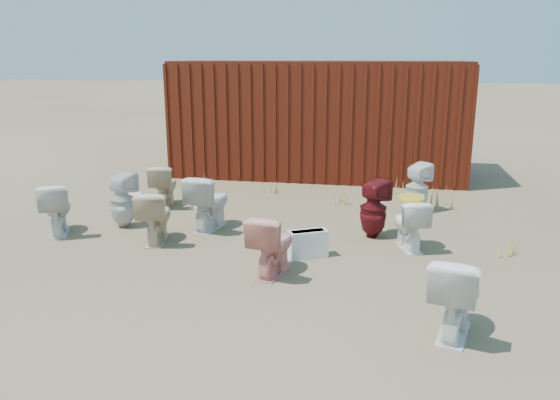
% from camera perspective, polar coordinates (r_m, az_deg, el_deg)
% --- Properties ---
extents(ground, '(100.00, 100.00, 0.00)m').
position_cam_1_polar(ground, '(7.21, -0.89, -5.43)').
color(ground, brown).
rests_on(ground, ground).
extents(shipping_container, '(6.00, 2.40, 2.40)m').
position_cam_1_polar(shipping_container, '(11.97, 4.14, 8.55)').
color(shipping_container, '#440E0B').
rests_on(shipping_container, ground).
extents(toilet_front_a, '(0.72, 0.85, 0.76)m').
position_cam_1_polar(toilet_front_a, '(8.46, -22.35, -0.80)').
color(toilet_front_a, white).
rests_on(toilet_front_a, ground).
extents(toilet_front_pink, '(0.54, 0.79, 0.74)m').
position_cam_1_polar(toilet_front_pink, '(6.39, -0.82, -4.59)').
color(toilet_front_pink, '#F79D8F').
rests_on(toilet_front_pink, ground).
extents(toilet_front_c, '(0.59, 0.87, 0.82)m').
position_cam_1_polar(toilet_front_c, '(8.11, -7.45, -0.19)').
color(toilet_front_c, white).
rests_on(toilet_front_c, ground).
extents(toilet_front_maroon, '(0.53, 0.53, 0.83)m').
position_cam_1_polar(toilet_front_maroon, '(7.78, 9.74, -0.89)').
color(toilet_front_maroon, '#5E1015').
rests_on(toilet_front_maroon, ground).
extents(toilet_front_e, '(0.61, 0.85, 0.78)m').
position_cam_1_polar(toilet_front_e, '(5.28, 17.87, -9.39)').
color(toilet_front_e, white).
rests_on(toilet_front_e, ground).
extents(toilet_back_a, '(0.46, 0.47, 0.82)m').
position_cam_1_polar(toilet_back_a, '(8.47, -16.15, -0.01)').
color(toilet_back_a, silver).
rests_on(toilet_back_a, ground).
extents(toilet_back_beige_left, '(0.51, 0.76, 0.72)m').
position_cam_1_polar(toilet_back_beige_left, '(9.50, -12.02, 1.50)').
color(toilet_back_beige_left, beige).
rests_on(toilet_back_beige_left, ground).
extents(toilet_back_beige_right, '(0.54, 0.79, 0.74)m').
position_cam_1_polar(toilet_back_beige_right, '(7.67, -12.91, -1.66)').
color(toilet_back_beige_right, beige).
rests_on(toilet_back_beige_right, ground).
extents(toilet_back_yellowlid, '(0.56, 0.75, 0.68)m').
position_cam_1_polar(toilet_back_yellowlid, '(7.44, 13.37, -2.42)').
color(toilet_back_yellowlid, white).
rests_on(toilet_back_yellowlid, ground).
extents(toilet_back_e, '(0.52, 0.52, 0.82)m').
position_cam_1_polar(toilet_back_e, '(9.21, 14.14, 1.26)').
color(toilet_back_e, white).
rests_on(toilet_back_e, ground).
extents(yellow_lid, '(0.35, 0.43, 0.02)m').
position_cam_1_polar(yellow_lid, '(7.34, 13.54, 0.23)').
color(yellow_lid, gold).
rests_on(yellow_lid, toilet_back_yellowlid).
extents(loose_tank, '(0.53, 0.41, 0.35)m').
position_cam_1_polar(loose_tank, '(6.98, 2.90, -4.60)').
color(loose_tank, white).
rests_on(loose_tank, ground).
extents(loose_lid_near, '(0.38, 0.50, 0.02)m').
position_cam_1_polar(loose_lid_near, '(9.47, -8.42, -0.56)').
color(loose_lid_near, beige).
rests_on(loose_lid_near, ground).
extents(loose_lid_far, '(0.53, 0.58, 0.02)m').
position_cam_1_polar(loose_lid_far, '(10.50, -15.24, 0.60)').
color(loose_lid_far, beige).
rests_on(loose_lid_far, ground).
extents(weed_clump_a, '(0.36, 0.36, 0.26)m').
position_cam_1_polar(weed_clump_a, '(10.61, -7.43, 1.78)').
color(weed_clump_a, '#AE9F45').
rests_on(weed_clump_a, ground).
extents(weed_clump_b, '(0.32, 0.32, 0.32)m').
position_cam_1_polar(weed_clump_b, '(9.56, 6.64, 0.55)').
color(weed_clump_b, '#AE9F45').
rests_on(weed_clump_b, ground).
extents(weed_clump_c, '(0.36, 0.36, 0.33)m').
position_cam_1_polar(weed_clump_c, '(9.69, 16.55, 0.28)').
color(weed_clump_c, '#AE9F45').
rests_on(weed_clump_c, ground).
extents(weed_clump_d, '(0.30, 0.30, 0.22)m').
position_cam_1_polar(weed_clump_d, '(10.18, -1.27, 1.26)').
color(weed_clump_d, '#AE9F45').
rests_on(weed_clump_d, ground).
extents(weed_clump_e, '(0.34, 0.34, 0.30)m').
position_cam_1_polar(weed_clump_e, '(10.35, 11.80, 1.39)').
color(weed_clump_e, '#AE9F45').
rests_on(weed_clump_e, ground).
extents(weed_clump_f, '(0.28, 0.28, 0.23)m').
position_cam_1_polar(weed_clump_f, '(7.65, 22.67, -4.48)').
color(weed_clump_f, '#AE9F45').
rests_on(weed_clump_f, ground).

